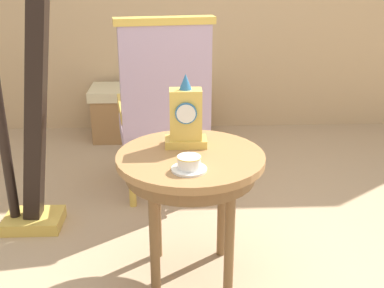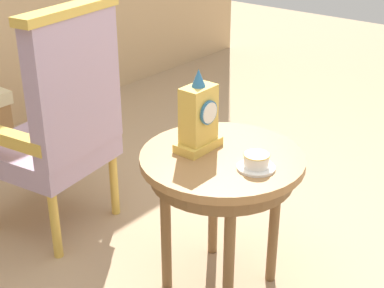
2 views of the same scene
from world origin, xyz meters
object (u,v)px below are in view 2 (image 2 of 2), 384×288
at_px(side_table, 222,173).
at_px(armchair, 60,120).
at_px(teacup_left, 256,162).
at_px(mantel_clock, 199,118).

bearing_deg(side_table, armchair, 98.73).
height_order(side_table, armchair, armchair).
distance_m(teacup_left, mantel_clock, 0.29).
bearing_deg(mantel_clock, side_table, -80.81).
height_order(side_table, mantel_clock, mantel_clock).
bearing_deg(armchair, side_table, -81.27).
bearing_deg(teacup_left, side_table, 85.64).
height_order(teacup_left, mantel_clock, mantel_clock).
relative_size(mantel_clock, armchair, 0.29).
relative_size(side_table, mantel_clock, 1.96).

